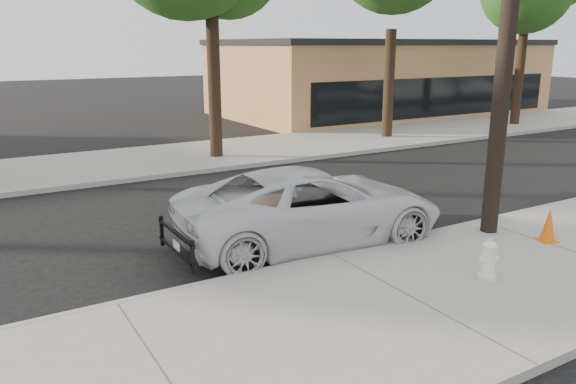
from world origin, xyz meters
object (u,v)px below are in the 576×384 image
object	(u,v)px
utility_pole	(510,4)
fire_hydrant	(488,260)
police_cruiser	(311,206)
traffic_cone	(549,225)

from	to	relation	value
utility_pole	fire_hydrant	world-z (taller)	utility_pole
police_cruiser	traffic_cone	distance (m)	4.73
utility_pole	traffic_cone	world-z (taller)	utility_pole
utility_pole	traffic_cone	distance (m)	4.37
police_cruiser	traffic_cone	xyz separation A→B (m)	(3.85, -2.72, -0.29)
utility_pole	traffic_cone	size ratio (longest dim) A/B	13.38
fire_hydrant	traffic_cone	xyz separation A→B (m)	(2.49, 0.62, 0.01)
utility_pole	fire_hydrant	distance (m)	4.95
police_cruiser	utility_pole	bearing A→B (deg)	-111.67
utility_pole	police_cruiser	xyz separation A→B (m)	(-3.34, 1.71, -3.93)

